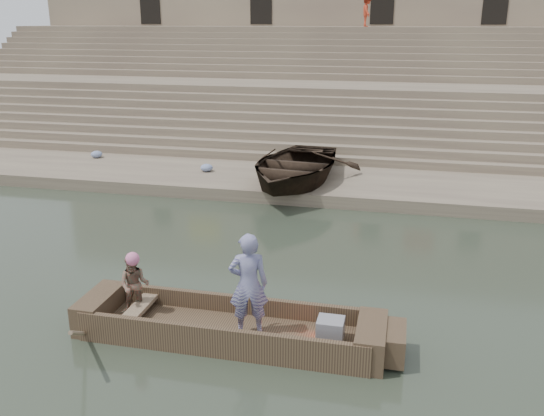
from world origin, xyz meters
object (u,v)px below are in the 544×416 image
(rowing_man, at_px, (135,285))
(pedestrian, at_px, (367,11))
(main_rowboat, at_px, (228,333))
(standing_man, at_px, (248,284))
(television, at_px, (330,330))
(beached_rowboat, at_px, (294,166))

(rowing_man, relative_size, pedestrian, 0.75)
(main_rowboat, bearing_deg, standing_man, -9.30)
(standing_man, xyz_separation_m, rowing_man, (-2.26, 0.19, -0.35))
(television, distance_m, pedestrian, 24.35)
(standing_man, bearing_deg, main_rowboat, -25.87)
(standing_man, relative_size, rowing_man, 1.59)
(standing_man, height_order, beached_rowboat, standing_man)
(main_rowboat, height_order, rowing_man, rowing_man)
(rowing_man, bearing_deg, standing_man, -17.64)
(main_rowboat, distance_m, rowing_man, 1.99)
(main_rowboat, relative_size, standing_man, 2.66)
(television, relative_size, pedestrian, 0.29)
(main_rowboat, height_order, pedestrian, pedestrian)
(rowing_man, relative_size, beached_rowboat, 0.22)
(standing_man, bearing_deg, rowing_man, -21.50)
(standing_man, bearing_deg, pedestrian, -106.69)
(main_rowboat, height_order, television, television)
(standing_man, xyz_separation_m, pedestrian, (0.05, 23.73, 4.82))
(main_rowboat, relative_size, rowing_man, 4.24)
(pedestrian, bearing_deg, standing_man, 167.47)
(rowing_man, xyz_separation_m, pedestrian, (2.31, 23.53, 5.17))
(standing_man, xyz_separation_m, beached_rowboat, (-1.03, 9.47, -0.20))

